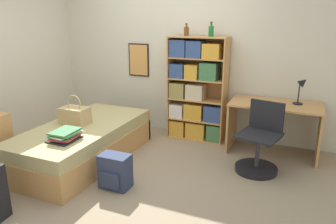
% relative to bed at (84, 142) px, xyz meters
% --- Properties ---
extents(ground_plane, '(14.00, 14.00, 0.00)m').
position_rel_bed_xyz_m(ground_plane, '(0.65, -0.02, -0.24)').
color(ground_plane, gray).
extents(wall_back, '(10.00, 0.09, 2.60)m').
position_rel_bed_xyz_m(wall_back, '(0.65, 1.59, 1.06)').
color(wall_back, beige).
rests_on(wall_back, ground_plane).
extents(bed, '(1.01, 2.04, 0.48)m').
position_rel_bed_xyz_m(bed, '(0.00, 0.00, 0.00)').
color(bed, tan).
rests_on(bed, ground_plane).
extents(handbag, '(0.36, 0.25, 0.40)m').
position_rel_bed_xyz_m(handbag, '(-0.12, 0.01, 0.36)').
color(handbag, tan).
rests_on(handbag, bed).
extents(book_stack_on_bed, '(0.31, 0.39, 0.12)m').
position_rel_bed_xyz_m(book_stack_on_bed, '(0.15, -0.51, 0.30)').
color(book_stack_on_bed, '#232328').
rests_on(book_stack_on_bed, bed).
extents(bookcase, '(0.88, 0.36, 1.58)m').
position_rel_bed_xyz_m(bookcase, '(1.12, 1.35, 0.51)').
color(bookcase, tan).
rests_on(bookcase, ground_plane).
extents(bottle_green, '(0.07, 0.07, 0.18)m').
position_rel_bed_xyz_m(bottle_green, '(0.95, 1.36, 1.41)').
color(bottle_green, brown).
rests_on(bottle_green, bookcase).
extents(bottle_brown, '(0.07, 0.07, 0.21)m').
position_rel_bed_xyz_m(bottle_brown, '(1.33, 1.35, 1.42)').
color(bottle_brown, '#1E6B2D').
rests_on(bottle_brown, bookcase).
extents(desk, '(1.21, 0.65, 0.73)m').
position_rel_bed_xyz_m(desk, '(2.32, 1.21, 0.27)').
color(desk, tan).
rests_on(desk, ground_plane).
extents(desk_lamp, '(0.18, 0.13, 0.38)m').
position_rel_bed_xyz_m(desk_lamp, '(2.62, 1.29, 0.74)').
color(desk_lamp, black).
rests_on(desk_lamp, desk).
extents(desk_chair, '(0.57, 0.57, 0.86)m').
position_rel_bed_xyz_m(desk_chair, '(2.22, 0.59, 0.03)').
color(desk_chair, black).
rests_on(desk_chair, ground_plane).
extents(backpack, '(0.34, 0.24, 0.39)m').
position_rel_bed_xyz_m(backpack, '(0.80, -0.49, -0.04)').
color(backpack, '#2D3856').
rests_on(backpack, ground_plane).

